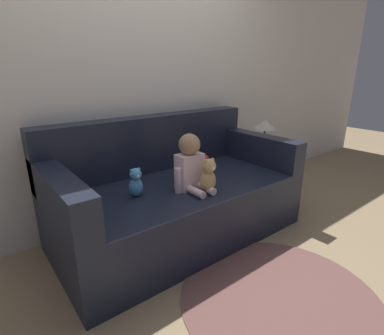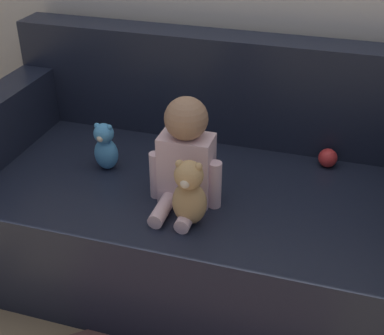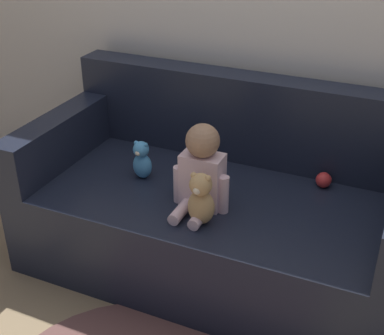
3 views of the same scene
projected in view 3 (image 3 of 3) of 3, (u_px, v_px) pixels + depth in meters
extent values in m
plane|color=#9E8460|center=(214.00, 264.00, 2.95)|extent=(12.00, 12.00, 0.00)
cube|color=silver|center=(261.00, 3.00, 2.80)|extent=(8.00, 0.05, 2.60)
cube|color=black|center=(215.00, 229.00, 2.84)|extent=(1.97, 0.99, 0.48)
cube|color=black|center=(244.00, 118.00, 2.93)|extent=(1.97, 0.18, 0.48)
cube|color=black|center=(66.00, 135.00, 2.98)|extent=(0.16, 0.99, 0.27)
cube|color=silver|center=(202.00, 180.00, 2.54)|extent=(0.20, 0.12, 0.27)
sphere|color=#A37A5B|center=(203.00, 141.00, 2.44)|extent=(0.16, 0.16, 0.16)
cylinder|color=silver|center=(180.00, 212.00, 2.50)|extent=(0.06, 0.16, 0.06)
cylinder|color=silver|center=(200.00, 217.00, 2.46)|extent=(0.06, 0.16, 0.06)
cylinder|color=silver|center=(179.00, 184.00, 2.59)|extent=(0.05, 0.05, 0.19)
cylinder|color=silver|center=(224.00, 194.00, 2.50)|extent=(0.05, 0.05, 0.19)
ellipsoid|color=tan|center=(201.00, 207.00, 2.43)|extent=(0.13, 0.10, 0.17)
sphere|color=tan|center=(201.00, 185.00, 2.36)|extent=(0.10, 0.10, 0.10)
sphere|color=tan|center=(194.00, 175.00, 2.36)|extent=(0.03, 0.03, 0.03)
sphere|color=tan|center=(208.00, 178.00, 2.33)|extent=(0.03, 0.03, 0.03)
sphere|color=beige|center=(197.00, 190.00, 2.33)|extent=(0.04, 0.04, 0.04)
ellipsoid|color=#4C9EDB|center=(142.00, 166.00, 2.81)|extent=(0.10, 0.08, 0.14)
sphere|color=#4C9EDB|center=(141.00, 149.00, 2.75)|extent=(0.08, 0.08, 0.08)
sphere|color=#4C9EDB|center=(136.00, 143.00, 2.75)|extent=(0.02, 0.02, 0.02)
sphere|color=#4C9EDB|center=(145.00, 145.00, 2.73)|extent=(0.02, 0.02, 0.02)
sphere|color=beige|center=(138.00, 153.00, 2.73)|extent=(0.03, 0.03, 0.03)
sphere|color=red|center=(324.00, 180.00, 2.73)|extent=(0.08, 0.08, 0.08)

